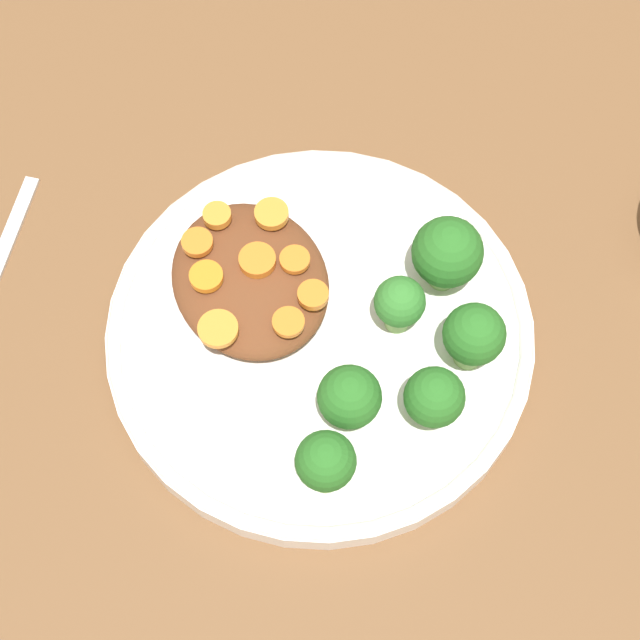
{
  "coord_description": "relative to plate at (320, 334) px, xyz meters",
  "views": [
    {
      "loc": [
        -0.12,
        -0.26,
        0.64
      ],
      "look_at": [
        0.0,
        0.0,
        0.03
      ],
      "focal_mm": 60.0,
      "sensor_mm": 36.0,
      "label": 1
    }
  ],
  "objects": [
    {
      "name": "broccoli_floret_3",
      "position": [
        0.05,
        -0.02,
        0.03
      ],
      "size": [
        0.03,
        0.03,
        0.05
      ],
      "color": "#7FA85B",
      "rests_on": "plate"
    },
    {
      "name": "ground_plane",
      "position": [
        0.0,
        0.0,
        -0.01
      ],
      "size": [
        4.0,
        4.0,
        0.0
      ],
      "primitive_type": "plane",
      "color": "brown"
    },
    {
      "name": "carrot_slice_1",
      "position": [
        -0.06,
        0.01,
        0.04
      ],
      "size": [
        0.03,
        0.03,
        0.0
      ],
      "primitive_type": "cylinder",
      "color": "orange",
      "rests_on": "stew_mound"
    },
    {
      "name": "carrot_slice_5",
      "position": [
        -0.0,
        0.01,
        0.04
      ],
      "size": [
        0.02,
        0.02,
        0.01
      ],
      "primitive_type": "cylinder",
      "color": "orange",
      "rests_on": "stew_mound"
    },
    {
      "name": "broccoli_floret_0",
      "position": [
        0.04,
        -0.08,
        0.04
      ],
      "size": [
        0.04,
        0.04,
        0.05
      ],
      "color": "#759E51",
      "rests_on": "plate"
    },
    {
      "name": "carrot_slice_0",
      "position": [
        -0.06,
        0.05,
        0.04
      ],
      "size": [
        0.02,
        0.02,
        0.01
      ],
      "primitive_type": "cylinder",
      "color": "orange",
      "rests_on": "stew_mound"
    },
    {
      "name": "carrot_slice_2",
      "position": [
        -0.02,
        0.05,
        0.04
      ],
      "size": [
        0.02,
        0.02,
        0.01
      ],
      "primitive_type": "cylinder",
      "color": "orange",
      "rests_on": "stew_mound"
    },
    {
      "name": "broccoli_floret_4",
      "position": [
        -0.04,
        -0.09,
        0.04
      ],
      "size": [
        0.04,
        0.04,
        0.05
      ],
      "color": "#7FA85B",
      "rests_on": "plate"
    },
    {
      "name": "stew_mound",
      "position": [
        -0.03,
        0.04,
        0.02
      ],
      "size": [
        0.1,
        0.12,
        0.03
      ],
      "primitive_type": "ellipsoid",
      "color": "brown",
      "rests_on": "plate"
    },
    {
      "name": "carrot_slice_6",
      "position": [
        -0.05,
        0.07,
        0.04
      ],
      "size": [
        0.02,
        0.02,
        0.0
      ],
      "primitive_type": "cylinder",
      "color": "orange",
      "rests_on": "stew_mound"
    },
    {
      "name": "broccoli_floret_1",
      "position": [
        0.08,
        -0.06,
        0.04
      ],
      "size": [
        0.04,
        0.04,
        0.05
      ],
      "color": "#759E51",
      "rests_on": "plate"
    },
    {
      "name": "carrot_slice_8",
      "position": [
        -0.03,
        0.09,
        0.04
      ],
      "size": [
        0.02,
        0.02,
        0.01
      ],
      "primitive_type": "cylinder",
      "color": "orange",
      "rests_on": "stew_mound"
    },
    {
      "name": "plate",
      "position": [
        0.0,
        0.0,
        0.0
      ],
      "size": [
        0.28,
        0.28,
        0.02
      ],
      "color": "white",
      "rests_on": "ground_plane"
    },
    {
      "name": "broccoli_floret_2",
      "position": [
        -0.01,
        -0.06,
        0.04
      ],
      "size": [
        0.04,
        0.04,
        0.05
      ],
      "color": "#7FA85B",
      "rests_on": "plate"
    },
    {
      "name": "carrot_slice_3",
      "position": [
        -0.0,
        0.07,
        0.04
      ],
      "size": [
        0.02,
        0.02,
        0.01
      ],
      "primitive_type": "cylinder",
      "color": "orange",
      "rests_on": "stew_mound"
    },
    {
      "name": "carrot_slice_7",
      "position": [
        -0.02,
        0.0,
        0.04
      ],
      "size": [
        0.02,
        0.02,
        0.0
      ],
      "primitive_type": "cylinder",
      "color": "orange",
      "rests_on": "stew_mound"
    },
    {
      "name": "carrot_slice_4",
      "position": [
        0.0,
        0.04,
        0.04
      ],
      "size": [
        0.02,
        0.02,
        0.0
      ],
      "primitive_type": "cylinder",
      "color": "orange",
      "rests_on": "stew_mound"
    },
    {
      "name": "broccoli_floret_5",
      "position": [
        0.09,
        0.0,
        0.04
      ],
      "size": [
        0.05,
        0.05,
        0.06
      ],
      "color": "#7FA85B",
      "rests_on": "plate"
    }
  ]
}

